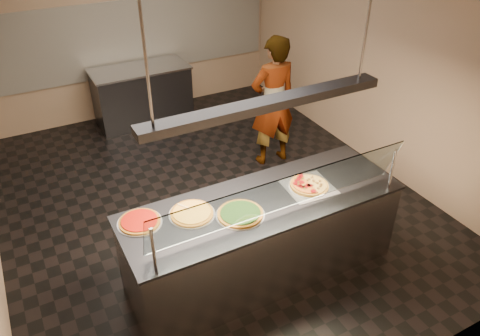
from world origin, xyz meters
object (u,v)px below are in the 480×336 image
serving_counter (262,237)px  pizza_cheese (192,213)px  half_pizza_pepperoni (301,186)px  pizza_tomato (139,221)px  sneeze_guard (284,194)px  perforated_tray (309,186)px  half_pizza_sausage (316,182)px  worker (273,102)px  pizza_spatula (190,206)px  heat_lamp_housing (266,104)px  prep_table (142,95)px  pizza_spinach (240,213)px

serving_counter → pizza_cheese: (-0.69, 0.13, 0.48)m
half_pizza_pepperoni → pizza_tomato: (-1.59, 0.26, -0.02)m
pizza_cheese → pizza_tomato: same height
serving_counter → sneeze_guard: size_ratio=1.09×
perforated_tray → half_pizza_sausage: size_ratio=1.25×
half_pizza_pepperoni → worker: size_ratio=0.21×
sneeze_guard → half_pizza_pepperoni: bearing=37.4°
pizza_spatula → half_pizza_sausage: bearing=-10.2°
heat_lamp_housing → sneeze_guard: bearing=-90.0°
half_pizza_pepperoni → pizza_tomato: bearing=170.8°
pizza_cheese → pizza_spatula: pizza_spatula is taller
half_pizza_pepperoni → heat_lamp_housing: bearing=178.0°
pizza_spatula → heat_lamp_housing: 1.22m
worker → half_pizza_pepperoni: bearing=67.5°
sneeze_guard → heat_lamp_housing: 0.80m
perforated_tray → pizza_tomato: 1.70m
half_pizza_pepperoni → pizza_cheese: bearing=172.4°
serving_counter → pizza_spatula: pizza_spatula is taller
worker → heat_lamp_housing: bearing=57.4°
half_pizza_sausage → heat_lamp_housing: size_ratio=0.17×
sneeze_guard → worker: 2.58m
pizza_cheese → prep_table: pizza_cheese is taller
sneeze_guard → perforated_tray: size_ratio=5.14×
half_pizza_pepperoni → half_pizza_sausage: bearing=-0.5°
perforated_tray → half_pizza_sausage: 0.10m
perforated_tray → prep_table: bearing=96.8°
half_pizza_sausage → pizza_spinach: size_ratio=0.86×
perforated_tray → worker: worker is taller
perforated_tray → sneeze_guard: bearing=-147.9°
sneeze_guard → heat_lamp_housing: (-0.00, 0.34, 0.72)m
serving_counter → pizza_spatula: 0.86m
perforated_tray → pizza_cheese: size_ratio=1.15×
serving_counter → pizza_tomato: size_ratio=6.90×
serving_counter → prep_table: bearing=89.4°
pizza_spatula → sneeze_guard: bearing=-39.8°
pizza_cheese → pizza_tomato: 0.48m
worker → pizza_spatula: bearing=42.0°
pizza_cheese → sneeze_guard: bearing=-34.6°
half_pizza_pepperoni → worker: bearing=66.2°
half_pizza_sausage → pizza_cheese: size_ratio=0.92×
pizza_tomato → perforated_tray: bearing=-8.8°
pizza_tomato → prep_table: 3.96m
serving_counter → pizza_tomato: pizza_tomato is taller
prep_table → pizza_spinach: bearing=-94.8°
half_pizza_sausage → pizza_spinach: 0.92m
sneeze_guard → prep_table: sneeze_guard is taller
prep_table → serving_counter: bearing=-90.6°
half_pizza_pepperoni → pizza_spatula: half_pizza_pepperoni is taller
pizza_tomato → sneeze_guard: bearing=-26.8°
worker → heat_lamp_housing: heat_lamp_housing is taller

